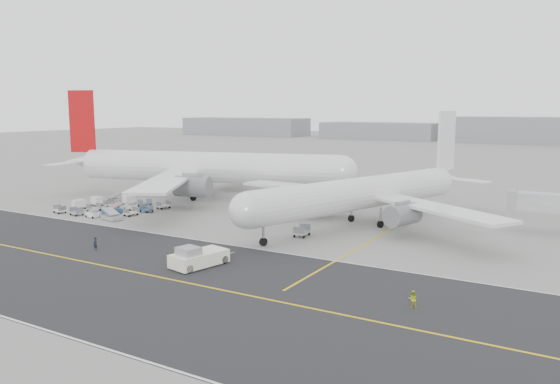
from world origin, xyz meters
The scene contains 10 objects.
ground centered at (0.00, 0.00, 0.00)m, with size 700.00×700.00×0.00m, color gray.
taxiway centered at (5.02, -17.98, 0.01)m, with size 220.00×59.00×0.03m.
horizon_buildings centered at (30.00, 260.00, 0.00)m, with size 520.00×28.00×28.00m, color gray, non-canonical shape.
airliner_a centered at (-13.98, 27.46, 6.46)m, with size 63.63×62.25×22.45m.
airliner_b centered at (25.17, 19.48, 5.21)m, with size 49.47×50.40×18.08m.
pushback_tug centered at (16.89, -12.47, 1.06)m, with size 4.69×9.18×2.59m.
gse_cluster centered at (-19.31, 7.77, 0.00)m, with size 20.38×19.65×1.81m, color #9E9EA3, non-canonical shape.
stray_dolly centered at (20.27, 7.29, 0.00)m, with size 1.70×2.76×1.70m, color silver, non-canonical shape.
ground_crew_a centered at (0.53, -13.48, 0.91)m, with size 0.66×0.44×1.82m, color black.
ground_crew_b centered at (42.84, -12.92, 0.83)m, with size 0.81×0.63×1.66m, color #B0C216.
Camera 1 is at (56.82, -61.50, 18.48)m, focal length 35.00 mm.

